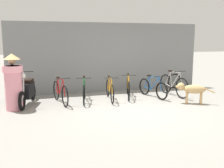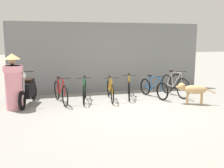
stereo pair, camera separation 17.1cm
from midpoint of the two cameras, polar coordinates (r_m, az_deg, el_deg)
name	(u,v)px [view 2 (the right image)]	position (r m, az deg, el deg)	size (l,w,h in m)	color
ground_plane	(136,111)	(7.46, 5.90, -5.88)	(60.00, 60.00, 0.00)	gray
shop_wall_back	(109,58)	(10.09, -0.17, 5.78)	(7.41, 0.20, 2.61)	slate
bicycle_0	(61,92)	(8.41, -10.55, -1.74)	(0.46, 1.66, 0.85)	black
bicycle_1	(84,91)	(8.57, -5.44, -1.47)	(0.49, 1.66, 0.83)	black
bicycle_2	(110,90)	(8.68, 0.18, -1.30)	(0.46, 1.68, 0.81)	black
bicycle_3	(129,87)	(9.12, 4.23, -0.75)	(0.62, 1.64, 0.84)	black
bicycle_4	(153,88)	(9.20, 9.53, -0.91)	(0.50, 1.56, 0.79)	black
bicycle_5	(175,85)	(9.56, 13.96, -0.31)	(0.46, 1.69, 0.93)	black
motorcycle	(28,91)	(8.47, -17.26, -1.41)	(0.61, 1.84, 1.09)	black
stray_dog	(192,90)	(8.51, 17.63, -1.17)	(1.08, 0.66, 0.66)	tan
person_in_robes	(14,81)	(7.93, -20.07, 0.52)	(0.70, 0.70, 1.61)	pink
spare_tire_left	(176,81)	(11.03, 14.24, 0.58)	(0.61, 0.07, 0.61)	black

